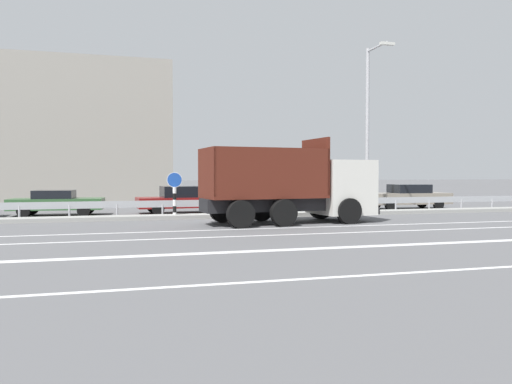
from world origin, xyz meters
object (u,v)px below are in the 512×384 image
(dump_truck, at_px, (309,191))
(street_lamp_1, at_px, (369,122))
(parked_car_4, at_px, (183,200))
(parked_car_6, at_px, (407,196))
(parked_car_5, at_px, (312,197))
(median_road_sign, at_px, (175,195))
(parked_car_3, at_px, (57,202))
(church_tower, at_px, (133,142))

(dump_truck, height_order, street_lamp_1, street_lamp_1)
(street_lamp_1, height_order, parked_car_4, street_lamp_1)
(parked_car_6, bearing_deg, parked_car_5, 92.25)
(parked_car_4, bearing_deg, median_road_sign, -18.70)
(parked_car_3, relative_size, parked_car_6, 0.90)
(dump_truck, relative_size, street_lamp_1, 0.89)
(street_lamp_1, distance_m, parked_car_3, 15.79)
(median_road_sign, height_order, street_lamp_1, street_lamp_1)
(parked_car_3, bearing_deg, dump_truck, 63.48)
(parked_car_3, bearing_deg, parked_car_4, 94.23)
(dump_truck, relative_size, parked_car_6, 1.49)
(parked_car_4, bearing_deg, dump_truck, 30.20)
(parked_car_4, height_order, parked_car_6, parked_car_6)
(parked_car_5, bearing_deg, parked_car_6, 88.45)
(parked_car_4, distance_m, church_tower, 28.14)
(parked_car_4, relative_size, parked_car_6, 0.99)
(dump_truck, distance_m, parked_car_6, 10.37)
(parked_car_5, height_order, church_tower, church_tower)
(parked_car_3, xyz_separation_m, parked_car_6, (18.98, -0.43, 0.08))
(dump_truck, bearing_deg, parked_car_6, 120.23)
(street_lamp_1, xyz_separation_m, church_tower, (-10.49, 30.95, 0.80))
(church_tower, bearing_deg, dump_truck, -79.86)
(parked_car_4, distance_m, parked_car_5, 6.92)
(dump_truck, bearing_deg, church_tower, -174.89)
(dump_truck, distance_m, street_lamp_1, 6.30)
(street_lamp_1, bearing_deg, median_road_sign, 179.72)
(parked_car_3, height_order, parked_car_4, parked_car_4)
(parked_car_3, relative_size, parked_car_5, 0.94)
(parked_car_3, xyz_separation_m, parked_car_4, (6.12, -0.06, 0.05))
(parked_car_4, bearing_deg, parked_car_6, 83.78)
(median_road_sign, bearing_deg, church_tower, 91.63)
(street_lamp_1, relative_size, parked_car_5, 1.75)
(median_road_sign, height_order, parked_car_6, median_road_sign)
(parked_car_6, xyz_separation_m, church_tower, (-14.54, 28.06, 4.67))
(median_road_sign, relative_size, parked_car_4, 0.43)
(dump_truck, distance_m, median_road_sign, 6.09)
(parked_car_3, bearing_deg, church_tower, 175.70)
(parked_car_3, distance_m, parked_car_4, 6.12)
(street_lamp_1, relative_size, parked_car_4, 1.69)
(street_lamp_1, height_order, church_tower, church_tower)
(parked_car_3, xyz_separation_m, parked_car_5, (13.03, -0.48, 0.11))
(dump_truck, height_order, church_tower, church_tower)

